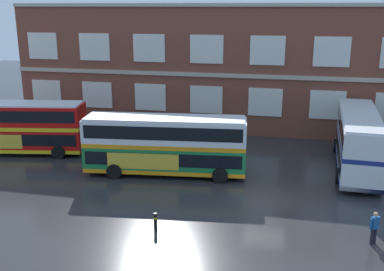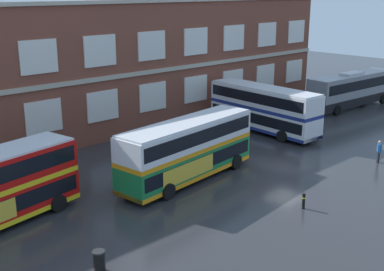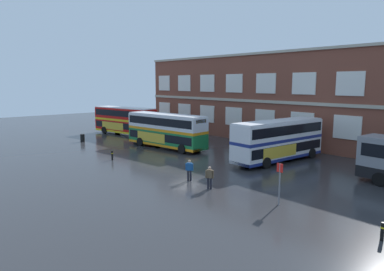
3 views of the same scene
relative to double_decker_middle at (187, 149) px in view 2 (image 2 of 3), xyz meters
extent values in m
plane|color=#2B2B2D|center=(7.08, -0.94, -2.15)|extent=(120.00, 120.00, 0.00)
cube|color=brown|center=(6.01, 15.06, 3.46)|extent=(47.46, 8.00, 11.23)
cube|color=#B2A893|center=(6.01, 10.98, 3.24)|extent=(47.46, 0.16, 0.36)
cube|color=#B2A893|center=(6.01, 11.01, 9.23)|extent=(47.46, 0.28, 0.30)
cube|color=silver|center=(-4.54, 11.00, 0.99)|extent=(2.95, 0.12, 2.47)
cube|color=silver|center=(0.73, 11.00, 0.99)|extent=(2.95, 0.12, 2.47)
cube|color=silver|center=(6.01, 11.00, 0.99)|extent=(2.95, 0.12, 2.47)
cube|color=silver|center=(11.28, 11.00, 0.99)|extent=(2.95, 0.12, 2.47)
cube|color=silver|center=(16.55, 11.00, 0.99)|extent=(2.95, 0.12, 2.47)
cube|color=silver|center=(21.83, 11.00, 0.99)|extent=(2.95, 0.12, 2.47)
cube|color=silver|center=(27.10, 11.00, 0.99)|extent=(2.95, 0.12, 2.47)
cube|color=silver|center=(-4.54, 11.00, 5.48)|extent=(2.95, 0.12, 2.47)
cube|color=silver|center=(0.73, 11.00, 5.48)|extent=(2.95, 0.12, 2.47)
cube|color=silver|center=(6.01, 11.00, 5.48)|extent=(2.95, 0.12, 2.47)
cube|color=silver|center=(11.28, 11.00, 5.48)|extent=(2.95, 0.12, 2.47)
cube|color=silver|center=(16.55, 11.00, 5.48)|extent=(2.95, 0.12, 2.47)
cube|color=silver|center=(21.83, 11.00, 5.48)|extent=(2.95, 0.12, 2.47)
cube|color=silver|center=(27.10, 11.00, 5.48)|extent=(2.95, 0.12, 2.47)
cube|color=yellow|center=(-7.54, 2.94, 1.45)|extent=(0.36, 1.64, 0.40)
cylinder|color=black|center=(-8.90, 1.39, -1.63)|extent=(1.08, 0.50, 1.04)
cylinder|color=black|center=(-9.36, 3.90, -1.63)|extent=(1.08, 0.50, 1.04)
cube|color=#197038|center=(0.00, 0.00, -0.92)|extent=(11.22, 3.79, 1.75)
cube|color=black|center=(0.00, 0.00, -0.71)|extent=(10.79, 3.78, 0.90)
cube|color=orange|center=(0.00, 0.00, 0.10)|extent=(11.22, 3.79, 0.30)
cube|color=silver|center=(0.00, 0.00, 1.03)|extent=(11.22, 3.79, 1.55)
cube|color=black|center=(0.00, 0.00, 1.10)|extent=(10.79, 3.78, 0.90)
cube|color=orange|center=(0.00, 0.00, -1.66)|extent=(11.22, 3.81, 0.28)
cube|color=silver|center=(0.00, 0.00, 1.86)|extent=(10.99, 3.67, 0.12)
cube|color=gold|center=(-1.17, -1.43, -0.84)|extent=(4.81, 0.58, 1.10)
cube|color=yellow|center=(5.43, 0.63, 1.45)|extent=(0.25, 1.65, 0.40)
cylinder|color=black|center=(3.97, -0.82, -1.63)|extent=(1.07, 0.44, 1.04)
cylinder|color=black|center=(3.68, 1.71, -1.63)|extent=(1.07, 0.44, 1.04)
cylinder|color=black|center=(-3.13, -1.64, -1.63)|extent=(1.07, 0.44, 1.04)
cylinder|color=black|center=(-3.43, 0.89, -1.63)|extent=(1.07, 0.44, 1.04)
cube|color=silver|center=(13.03, 4.07, -0.92)|extent=(3.10, 11.11, 1.75)
cube|color=black|center=(13.03, 4.07, -0.71)|extent=(3.12, 10.68, 0.90)
cube|color=navy|center=(13.03, 4.07, 0.10)|extent=(3.10, 11.11, 0.30)
cube|color=silver|center=(13.03, 4.07, 1.03)|extent=(3.10, 11.11, 1.55)
cube|color=black|center=(13.03, 4.07, 1.10)|extent=(3.12, 10.68, 0.90)
cube|color=navy|center=(13.03, 4.07, -1.66)|extent=(3.12, 11.12, 0.28)
cube|color=silver|center=(13.03, 4.07, 1.86)|extent=(2.99, 10.89, 0.12)
cube|color=gold|center=(14.25, 2.69, -0.84)|extent=(0.27, 4.84, 1.10)
cube|color=yellow|center=(13.31, 9.53, 1.45)|extent=(1.66, 0.14, 0.40)
cylinder|color=black|center=(14.50, 7.85, -1.63)|extent=(0.37, 1.05, 1.04)
cylinder|color=black|center=(11.95, 7.98, -1.63)|extent=(0.37, 1.05, 1.04)
cylinder|color=black|center=(14.14, 0.71, -1.63)|extent=(0.37, 1.05, 1.04)
cylinder|color=black|center=(11.59, 0.84, -1.63)|extent=(0.37, 1.05, 1.04)
cube|color=gray|center=(27.29, 3.73, -0.15)|extent=(12.13, 3.28, 3.20)
cube|color=black|center=(27.29, 3.73, 0.49)|extent=(11.42, 3.28, 1.00)
cube|color=black|center=(27.29, 3.73, -1.30)|extent=(12.14, 3.30, 0.90)
cube|color=silver|center=(27.29, 3.73, 1.55)|extent=(2.95, 1.45, 0.20)
cylinder|color=black|center=(31.77, 2.18, -1.63)|extent=(1.06, 0.38, 1.04)
cylinder|color=black|center=(31.92, 4.72, -1.63)|extent=(1.06, 0.38, 1.04)
cylinder|color=black|center=(23.14, 2.71, -1.63)|extent=(1.06, 0.38, 1.04)
cylinder|color=black|center=(23.30, 5.25, -1.63)|extent=(1.06, 0.38, 1.04)
cylinder|color=black|center=(12.53, -7.23, -1.72)|extent=(0.23, 0.23, 0.85)
cylinder|color=black|center=(12.68, -7.10, -1.72)|extent=(0.23, 0.23, 0.85)
cube|color=#194C8C|center=(12.60, -7.16, -1.00)|extent=(0.46, 0.44, 0.60)
cylinder|color=#194C8C|center=(12.40, -7.33, -1.03)|extent=(0.15, 0.15, 0.57)
cylinder|color=#194C8C|center=(12.80, -7.00, -1.03)|extent=(0.15, 0.15, 0.57)
sphere|color=tan|center=(12.60, -7.16, -0.56)|extent=(0.22, 0.22, 0.22)
cylinder|color=black|center=(-10.78, -5.70, -1.67)|extent=(0.56, 0.56, 0.95)
cylinder|color=black|center=(-10.78, -5.70, -1.16)|extent=(0.60, 0.60, 0.08)
cylinder|color=black|center=(1.75, -8.11, -1.67)|extent=(0.18, 0.18, 0.95)
cylinder|color=yellow|center=(1.75, -8.11, -1.47)|extent=(0.19, 0.19, 0.08)
camera|label=1|loc=(8.33, -28.81, 9.14)|focal=42.78mm
camera|label=2|loc=(-21.79, -23.54, 10.35)|focal=47.49mm
camera|label=3|loc=(33.29, -24.87, 5.61)|focal=32.97mm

